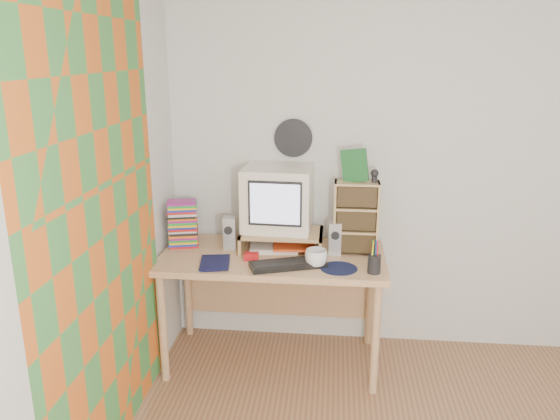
% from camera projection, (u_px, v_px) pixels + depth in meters
% --- Properties ---
extents(back_wall, '(3.50, 0.00, 3.50)m').
position_uv_depth(back_wall, '(436.00, 168.00, 3.53)').
color(back_wall, silver).
rests_on(back_wall, floor).
extents(left_wall, '(0.00, 3.50, 3.50)m').
position_uv_depth(left_wall, '(37.00, 254.00, 2.03)').
color(left_wall, silver).
rests_on(left_wall, floor).
extents(curtain, '(0.00, 2.20, 2.20)m').
position_uv_depth(curtain, '(103.00, 237.00, 2.51)').
color(curtain, '#CD5E1C').
rests_on(curtain, left_wall).
extents(wall_disc, '(0.25, 0.02, 0.25)m').
position_uv_depth(wall_disc, '(293.00, 138.00, 3.55)').
color(wall_disc, black).
rests_on(wall_disc, back_wall).
extents(desk, '(1.40, 0.70, 0.75)m').
position_uv_depth(desk, '(274.00, 270.00, 3.52)').
color(desk, tan).
rests_on(desk, floor).
extents(monitor_riser, '(0.52, 0.30, 0.12)m').
position_uv_depth(monitor_riser, '(282.00, 235.00, 3.48)').
color(monitor_riser, tan).
rests_on(monitor_riser, desk).
extents(crt_monitor, '(0.45, 0.45, 0.40)m').
position_uv_depth(crt_monitor, '(278.00, 199.00, 3.47)').
color(crt_monitor, white).
rests_on(crt_monitor, monitor_riser).
extents(speaker_left, '(0.09, 0.09, 0.21)m').
position_uv_depth(speaker_left, '(230.00, 233.00, 3.49)').
color(speaker_left, '#ADADB2').
rests_on(speaker_left, desk).
extents(speaker_right, '(0.08, 0.08, 0.21)m').
position_uv_depth(speaker_right, '(335.00, 238.00, 3.40)').
color(speaker_right, '#ADADB2').
rests_on(speaker_right, desk).
extents(keyboard, '(0.47, 0.29, 0.03)m').
position_uv_depth(keyboard, '(288.00, 264.00, 3.22)').
color(keyboard, black).
rests_on(keyboard, desk).
extents(dvd_stack, '(0.21, 0.17, 0.26)m').
position_uv_depth(dvd_stack, '(183.00, 227.00, 3.54)').
color(dvd_stack, brown).
rests_on(dvd_stack, desk).
extents(cd_rack, '(0.28, 0.15, 0.46)m').
position_uv_depth(cd_rack, '(356.00, 218.00, 3.39)').
color(cd_rack, tan).
rests_on(cd_rack, desk).
extents(mug, '(0.16, 0.16, 0.10)m').
position_uv_depth(mug, '(316.00, 258.00, 3.21)').
color(mug, white).
rests_on(mug, desk).
extents(diary, '(0.23, 0.19, 0.04)m').
position_uv_depth(diary, '(200.00, 261.00, 3.25)').
color(diary, '#0E0F33').
rests_on(diary, desk).
extents(mousepad, '(0.26, 0.26, 0.00)m').
position_uv_depth(mousepad, '(339.00, 268.00, 3.19)').
color(mousepad, black).
rests_on(mousepad, desk).
extents(pen_cup, '(0.08, 0.08, 0.15)m').
position_uv_depth(pen_cup, '(374.00, 261.00, 3.11)').
color(pen_cup, black).
rests_on(pen_cup, desk).
extents(papers, '(0.32, 0.25, 0.04)m').
position_uv_depth(papers, '(282.00, 246.00, 3.50)').
color(papers, white).
rests_on(papers, desk).
extents(red_box, '(0.09, 0.06, 0.04)m').
position_uv_depth(red_box, '(251.00, 256.00, 3.32)').
color(red_box, red).
rests_on(red_box, desk).
extents(game_box, '(0.16, 0.07, 0.20)m').
position_uv_depth(game_box, '(355.00, 165.00, 3.30)').
color(game_box, '#195926').
rests_on(game_box, cd_rack).
extents(webcam, '(0.05, 0.05, 0.08)m').
position_uv_depth(webcam, '(375.00, 176.00, 3.29)').
color(webcam, black).
rests_on(webcam, cd_rack).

